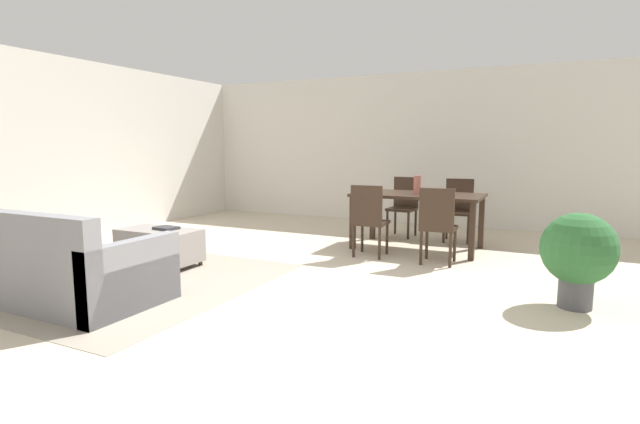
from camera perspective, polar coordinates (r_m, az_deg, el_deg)
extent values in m
plane|color=beige|center=(4.45, -3.49, -10.57)|extent=(10.80, 10.80, 0.00)
cube|color=silver|center=(8.92, 12.59, 7.25)|extent=(9.00, 0.12, 2.70)
cube|color=silver|center=(7.80, -31.84, 6.24)|extent=(0.12, 11.00, 2.70)
cube|color=gray|center=(5.60, -22.86, -7.27)|extent=(3.00, 2.80, 0.01)
cube|color=gray|center=(5.14, -28.39, -6.56)|extent=(2.02, 0.99, 0.42)
cube|color=gray|center=(4.83, -32.73, -2.51)|extent=(2.02, 0.16, 0.44)
cube|color=gray|center=(4.40, -21.24, -7.10)|extent=(0.14, 0.99, 0.62)
cube|color=tan|center=(5.30, -32.55, -2.17)|extent=(0.36, 0.14, 0.36)
cube|color=slate|center=(4.65, -27.48, -3.05)|extent=(0.35, 0.12, 0.36)
cube|color=gray|center=(6.01, -18.39, -3.69)|extent=(0.97, 0.50, 0.37)
cylinder|color=#332319|center=(6.50, -19.84, -4.88)|extent=(0.05, 0.05, 0.06)
cylinder|color=#332319|center=(5.91, -13.92, -5.86)|extent=(0.05, 0.05, 0.06)
cylinder|color=#332319|center=(6.24, -22.46, -5.52)|extent=(0.05, 0.05, 0.06)
cylinder|color=#332319|center=(5.63, -16.51, -6.65)|extent=(0.05, 0.05, 0.06)
cube|color=#332319|center=(6.71, 11.46, 1.97)|extent=(1.70, 0.92, 0.04)
cube|color=#332319|center=(7.37, 6.23, -0.40)|extent=(0.07, 0.07, 0.72)
cube|color=#332319|center=(7.00, 18.48, -1.18)|extent=(0.07, 0.07, 0.72)
cube|color=#332319|center=(6.63, 3.87, -1.28)|extent=(0.07, 0.07, 0.72)
cube|color=#332319|center=(6.22, 17.49, -2.22)|extent=(0.07, 0.07, 0.72)
cube|color=#332319|center=(6.21, 6.00, -1.26)|extent=(0.42, 0.42, 0.04)
cube|color=#332319|center=(6.00, 5.52, 0.89)|extent=(0.40, 0.06, 0.47)
cylinder|color=#332319|center=(6.46, 4.99, -2.93)|extent=(0.04, 0.04, 0.41)
cylinder|color=#332319|center=(6.36, 7.90, -3.14)|extent=(0.04, 0.04, 0.41)
cylinder|color=#332319|center=(6.14, 3.98, -3.47)|extent=(0.04, 0.04, 0.41)
cylinder|color=#332319|center=(6.04, 7.02, -3.70)|extent=(0.04, 0.04, 0.41)
cube|color=#332319|center=(5.95, 13.81, -1.84)|extent=(0.42, 0.42, 0.04)
cube|color=#332319|center=(5.74, 13.59, 0.39)|extent=(0.40, 0.06, 0.47)
cylinder|color=#332319|center=(6.18, 12.46, -3.56)|extent=(0.04, 0.04, 0.41)
cylinder|color=#332319|center=(6.13, 15.59, -3.77)|extent=(0.04, 0.04, 0.41)
cylinder|color=#332319|center=(5.85, 11.81, -4.17)|extent=(0.04, 0.04, 0.41)
cylinder|color=#332319|center=(5.80, 15.11, -4.39)|extent=(0.04, 0.04, 0.41)
cube|color=#332319|center=(7.61, 9.62, 0.33)|extent=(0.43, 0.43, 0.04)
cube|color=#332319|center=(7.75, 10.12, 2.34)|extent=(0.40, 0.07, 0.47)
cylinder|color=#332319|center=(7.43, 10.35, -1.63)|extent=(0.04, 0.04, 0.41)
cylinder|color=#332319|center=(7.55, 7.92, -1.43)|extent=(0.04, 0.04, 0.41)
cylinder|color=#332319|center=(7.75, 11.20, -1.27)|extent=(0.04, 0.04, 0.41)
cylinder|color=#332319|center=(7.86, 8.85, -1.08)|extent=(0.04, 0.04, 0.41)
cube|color=#332319|center=(7.38, 15.92, -0.09)|extent=(0.43, 0.43, 0.04)
cube|color=#332319|center=(7.53, 16.13, 2.00)|extent=(0.40, 0.07, 0.47)
cylinder|color=#332319|center=(7.23, 17.05, -2.10)|extent=(0.04, 0.04, 0.41)
cylinder|color=#332319|center=(7.27, 14.38, -1.95)|extent=(0.04, 0.04, 0.41)
cylinder|color=#332319|center=(7.57, 17.27, -1.68)|extent=(0.04, 0.04, 0.41)
cylinder|color=#332319|center=(7.60, 14.71, -1.55)|extent=(0.04, 0.04, 0.41)
cylinder|color=#B26659|center=(6.69, 11.39, 3.19)|extent=(0.10, 0.10, 0.25)
cube|color=#333338|center=(5.94, -17.66, -1.81)|extent=(0.28, 0.23, 0.03)
cylinder|color=#4C4C51|center=(4.81, 27.87, -8.44)|extent=(0.28, 0.28, 0.26)
sphere|color=#2D6633|center=(4.72, 28.17, -3.83)|extent=(0.62, 0.62, 0.62)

